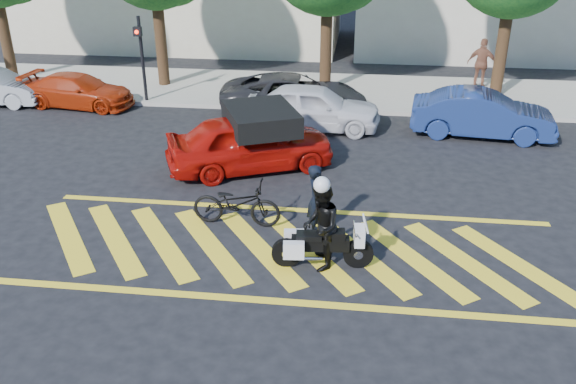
# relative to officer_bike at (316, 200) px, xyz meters

# --- Properties ---
(ground) EXTENTS (90.00, 90.00, 0.00)m
(ground) POSITION_rel_officer_bike_xyz_m (-0.56, -0.84, -0.84)
(ground) COLOR black
(ground) RESTS_ON ground
(sidewalk) EXTENTS (60.00, 5.00, 0.15)m
(sidewalk) POSITION_rel_officer_bike_xyz_m (-0.56, 11.16, -0.76)
(sidewalk) COLOR #9E998E
(sidewalk) RESTS_ON ground
(crosswalk) EXTENTS (12.33, 4.00, 0.01)m
(crosswalk) POSITION_rel_officer_bike_xyz_m (-0.60, -0.84, -0.83)
(crosswalk) COLOR yellow
(crosswalk) RESTS_ON ground
(signal_pole) EXTENTS (0.28, 0.43, 3.20)m
(signal_pole) POSITION_rel_officer_bike_xyz_m (-7.06, 8.90, 1.08)
(signal_pole) COLOR black
(signal_pole) RESTS_ON ground
(officer_bike) EXTENTS (0.41, 0.62, 1.68)m
(officer_bike) POSITION_rel_officer_bike_xyz_m (0.00, 0.00, 0.00)
(officer_bike) COLOR black
(officer_bike) RESTS_ON ground
(bicycle) EXTENTS (2.09, 0.80, 1.08)m
(bicycle) POSITION_rel_officer_bike_xyz_m (-1.87, 0.18, -0.30)
(bicycle) COLOR black
(bicycle) RESTS_ON ground
(police_motorcycle) EXTENTS (2.10, 0.70, 0.93)m
(police_motorcycle) POSITION_rel_officer_bike_xyz_m (0.22, -1.40, -0.33)
(police_motorcycle) COLOR black
(police_motorcycle) RESTS_ON ground
(officer_moto) EXTENTS (0.79, 0.97, 1.88)m
(officer_moto) POSITION_rel_officer_bike_xyz_m (0.20, -1.39, 0.10)
(officer_moto) COLOR black
(officer_moto) RESTS_ON ground
(red_convertible) EXTENTS (4.99, 3.56, 1.58)m
(red_convertible) POSITION_rel_officer_bike_xyz_m (-2.13, 3.45, -0.05)
(red_convertible) COLOR #A70E07
(red_convertible) RESTS_ON ground
(parked_left) EXTENTS (4.23, 2.10, 1.18)m
(parked_left) POSITION_rel_officer_bike_xyz_m (-9.39, 8.36, -0.25)
(parked_left) COLOR #A9270A
(parked_left) RESTS_ON ground
(parked_mid_left) EXTENTS (5.23, 2.63, 1.42)m
(parked_mid_left) POSITION_rel_officer_bike_xyz_m (-1.46, 8.36, -0.13)
(parked_mid_left) COLOR black
(parked_mid_left) RESTS_ON ground
(parked_mid_right) EXTENTS (4.42, 1.87, 1.49)m
(parked_mid_right) POSITION_rel_officer_bike_xyz_m (-0.66, 7.00, -0.09)
(parked_mid_right) COLOR silver
(parked_mid_right) RESTS_ON ground
(parked_right) EXTENTS (4.58, 2.02, 1.46)m
(parked_right) POSITION_rel_officer_bike_xyz_m (4.74, 6.96, -0.11)
(parked_right) COLOR navy
(parked_right) RESTS_ON ground
(pedestrian_right) EXTENTS (1.23, 0.83, 1.94)m
(pedestrian_right) POSITION_rel_officer_bike_xyz_m (5.49, 12.14, 0.28)
(pedestrian_right) COLOR brown
(pedestrian_right) RESTS_ON sidewalk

